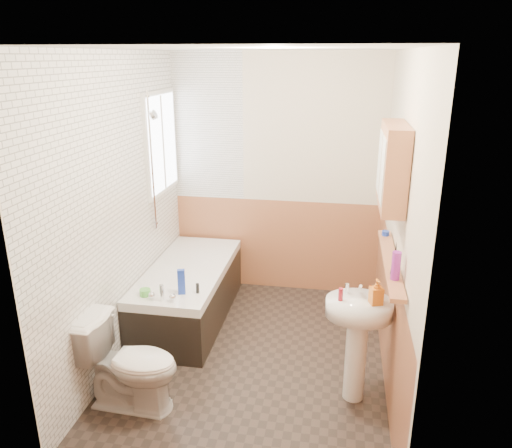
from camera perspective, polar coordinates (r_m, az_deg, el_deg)
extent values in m
plane|color=black|center=(4.44, -0.34, -14.84)|extent=(2.80, 2.80, 0.00)
plane|color=white|center=(3.70, -0.42, 19.45)|extent=(2.80, 2.80, 0.00)
cube|color=beige|center=(5.23, 2.38, 5.42)|extent=(2.20, 0.02, 2.50)
cube|color=beige|center=(2.62, -5.93, -8.78)|extent=(2.20, 0.02, 2.50)
cube|color=beige|center=(4.22, -15.38, 1.47)|extent=(0.02, 2.80, 2.50)
cube|color=beige|center=(3.86, 16.07, -0.21)|extent=(0.02, 2.80, 2.50)
cube|color=#B06E48|center=(4.15, 14.83, -10.03)|extent=(0.01, 2.80, 1.00)
cube|color=#B06E48|center=(3.05, -5.31, -21.18)|extent=(2.20, 0.01, 1.00)
cube|color=#B06E48|center=(5.43, 2.24, -2.35)|extent=(2.20, 0.01, 1.00)
cube|color=white|center=(4.21, -15.11, 1.46)|extent=(0.01, 2.80, 2.50)
cube|color=white|center=(5.26, -5.59, 10.96)|extent=(0.75, 0.01, 1.50)
cube|color=white|center=(4.97, -10.72, 9.10)|extent=(0.03, 0.79, 0.99)
cube|color=white|center=(4.96, -10.59, 9.10)|extent=(0.01, 0.70, 0.90)
cube|color=white|center=(4.96, -10.58, 9.10)|extent=(0.01, 0.04, 0.90)
cube|color=black|center=(4.94, -7.66, -8.20)|extent=(0.70, 1.59, 0.46)
cube|color=white|center=(4.82, -7.80, -5.32)|extent=(0.70, 1.59, 0.08)
cube|color=white|center=(4.82, -7.79, -5.42)|extent=(0.56, 1.45, 0.04)
cylinder|color=silver|center=(4.18, -10.72, -7.74)|extent=(0.04, 0.04, 0.14)
sphere|color=silver|center=(4.23, -11.85, -7.98)|extent=(0.06, 0.06, 0.06)
sphere|color=silver|center=(4.17, -9.52, -8.23)|extent=(0.06, 0.06, 0.06)
cylinder|color=silver|center=(4.68, -11.86, 6.93)|extent=(0.02, 0.02, 1.28)
cylinder|color=silver|center=(4.83, -11.40, 0.13)|extent=(0.05, 0.05, 0.02)
cylinder|color=silver|center=(4.60, -12.36, 14.08)|extent=(0.05, 0.05, 0.02)
cylinder|color=silver|center=(4.59, -11.63, 12.12)|extent=(0.07, 0.09, 0.09)
imported|color=white|center=(3.83, -14.18, -15.24)|extent=(0.73, 0.43, 0.70)
cylinder|color=white|center=(3.88, 11.29, -14.90)|extent=(0.16, 0.16, 0.66)
ellipsoid|color=white|center=(3.66, 11.71, -9.40)|extent=(0.48, 0.38, 0.13)
cylinder|color=silver|center=(3.70, 10.35, -7.29)|extent=(0.03, 0.03, 0.08)
cylinder|color=silver|center=(3.71, 13.20, -7.43)|extent=(0.03, 0.03, 0.08)
cylinder|color=silver|center=(3.67, 11.81, -7.10)|extent=(0.02, 0.11, 0.09)
cube|color=#B06E48|center=(3.69, 15.09, -4.12)|extent=(0.10, 1.25, 0.03)
cube|color=#B06E48|center=(3.62, 15.39, 6.37)|extent=(0.16, 0.65, 0.59)
cube|color=silver|center=(3.46, 14.28, 5.91)|extent=(0.01, 0.25, 0.44)
cube|color=silver|center=(3.77, 13.97, 6.95)|extent=(0.01, 0.25, 0.44)
cylinder|color=purple|center=(3.33, 15.70, -4.61)|extent=(0.06, 0.06, 0.19)
cone|color=black|center=(3.40, 15.60, -3.74)|extent=(0.06, 0.06, 0.23)
cylinder|color=#19339E|center=(4.14, 14.59, -1.02)|extent=(0.06, 0.06, 0.04)
imported|color=orange|center=(3.59, 13.54, -8.24)|extent=(0.14, 0.20, 0.08)
cylinder|color=maroon|center=(3.59, 9.65, -7.94)|extent=(0.04, 0.04, 0.09)
cube|color=#19339E|center=(4.25, -8.52, -6.55)|extent=(0.07, 0.05, 0.22)
cylinder|color=#59C647|center=(4.31, -12.56, -7.64)|extent=(0.09, 0.09, 0.06)
cylinder|color=black|center=(4.27, -6.70, -7.31)|extent=(0.04, 0.04, 0.09)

